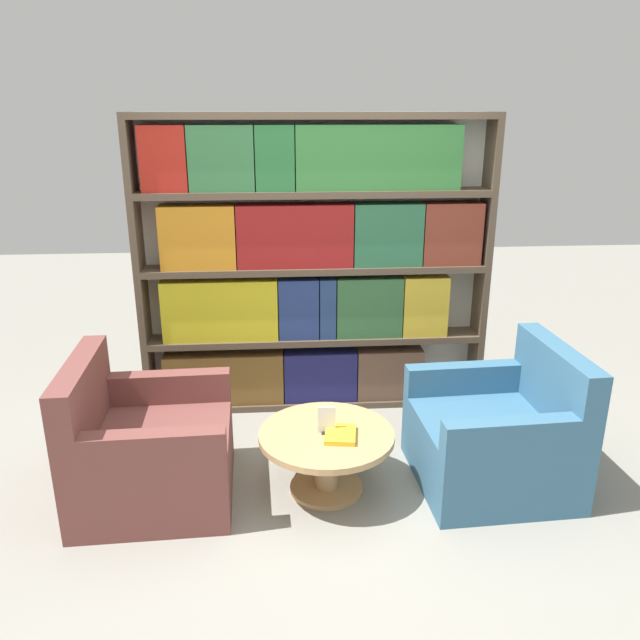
# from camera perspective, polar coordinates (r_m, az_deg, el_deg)

# --- Properties ---
(ground_plane) EXTENTS (14.00, 14.00, 0.00)m
(ground_plane) POSITION_cam_1_polar(r_m,az_deg,el_deg) (3.99, 0.83, -15.88)
(ground_plane) COLOR gray
(bookshelf) EXTENTS (2.64, 0.30, 2.25)m
(bookshelf) POSITION_cam_1_polar(r_m,az_deg,el_deg) (4.74, -0.91, 4.94)
(bookshelf) COLOR silver
(bookshelf) RESTS_ON ground_plane
(armchair_left) EXTENTS (0.94, 0.94, 0.90)m
(armchair_left) POSITION_cam_1_polar(r_m,az_deg,el_deg) (4.00, -15.50, -11.48)
(armchair_left) COLOR brown
(armchair_left) RESTS_ON ground_plane
(armchair_right) EXTENTS (0.96, 0.95, 0.90)m
(armchair_right) POSITION_cam_1_polar(r_m,az_deg,el_deg) (4.15, 15.92, -10.30)
(armchair_right) COLOR #386684
(armchair_right) RESTS_ON ground_plane
(coffee_table) EXTENTS (0.83, 0.83, 0.40)m
(coffee_table) POSITION_cam_1_polar(r_m,az_deg,el_deg) (3.91, 0.59, -11.70)
(coffee_table) COLOR tan
(coffee_table) RESTS_ON ground_plane
(table_sign) EXTENTS (0.11, 0.06, 0.17)m
(table_sign) POSITION_cam_1_polar(r_m,az_deg,el_deg) (3.81, 0.60, -9.27)
(table_sign) COLOR black
(table_sign) RESTS_ON coffee_table
(stray_book) EXTENTS (0.21, 0.25, 0.03)m
(stray_book) POSITION_cam_1_polar(r_m,az_deg,el_deg) (3.80, 1.87, -10.41)
(stray_book) COLOR gold
(stray_book) RESTS_ON coffee_table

